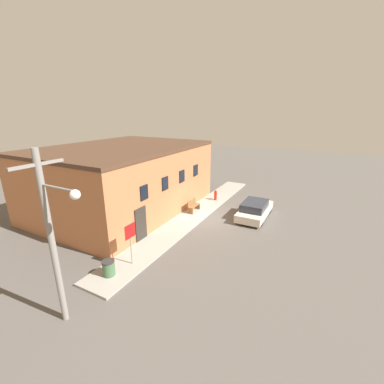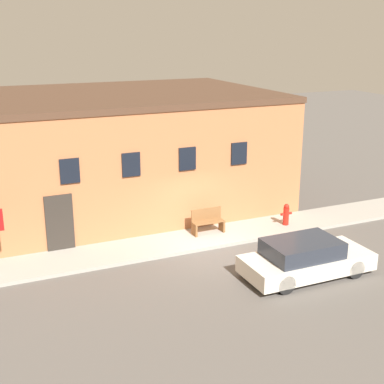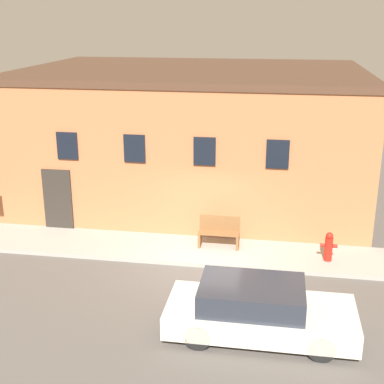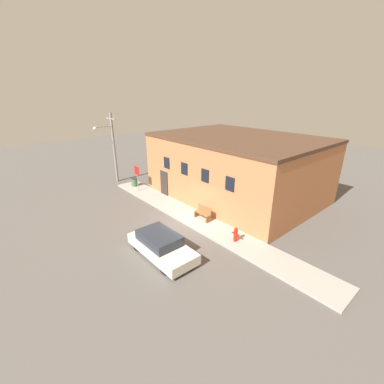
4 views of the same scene
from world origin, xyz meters
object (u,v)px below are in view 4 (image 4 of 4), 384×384
Objects in this scene: utility_pole at (112,145)px; parked_car at (161,245)px; fire_hydrant at (236,234)px; bench at (203,213)px; trash_bin at (134,182)px; stop_sign at (137,174)px.

utility_pole reaches higher than parked_car.
parked_car is (-1.90, -4.02, 0.04)m from fire_hydrant.
bench is 4.73m from parked_car.
utility_pole is at bearing -168.10° from trash_bin.
bench is (7.94, 0.59, -1.13)m from stop_sign.
utility_pole reaches higher than trash_bin.
bench reaches higher than trash_bin.
bench is at bearing 1.46° from trash_bin.
stop_sign is 2.89× the size of trash_bin.
trash_bin is (-9.23, -0.24, -0.07)m from bench.
fire_hydrant is at bearing -8.31° from bench.
bench is 12.38m from utility_pole.
bench is 9.23m from trash_bin.
stop_sign reaches higher than trash_bin.
fire_hydrant is at bearing 1.21° from utility_pole.
parked_car reaches higher than fire_hydrant.
stop_sign reaches higher than fire_hydrant.
stop_sign is at bearing 3.18° from utility_pole.
bench is (-3.33, 0.49, 0.01)m from fire_hydrant.
fire_hydrant is 11.32m from stop_sign.
fire_hydrant is 0.70× the size of bench.
bench is 1.65× the size of trash_bin.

